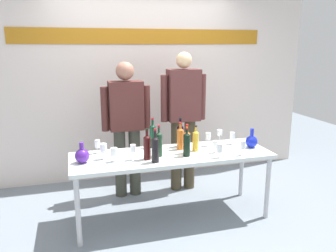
{
  "coord_description": "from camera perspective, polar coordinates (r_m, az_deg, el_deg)",
  "views": [
    {
      "loc": [
        -0.98,
        -3.26,
        1.85
      ],
      "look_at": [
        0.0,
        0.15,
        1.0
      ],
      "focal_mm": 36.18,
      "sensor_mm": 36.0,
      "label": 1
    }
  ],
  "objects": [
    {
      "name": "ground_plane",
      "position": [
        3.87,
        0.64,
        -15.04
      ],
      "size": [
        10.0,
        10.0,
        0.0
      ],
      "primitive_type": "plane",
      "color": "slate"
    },
    {
      "name": "back_wall",
      "position": [
        4.76,
        -4.18,
        9.29
      ],
      "size": [
        4.87,
        0.11,
        3.0
      ],
      "color": "silver",
      "rests_on": "ground"
    },
    {
      "name": "display_table",
      "position": [
        3.6,
        0.66,
        -5.59
      ],
      "size": [
        2.1,
        0.69,
        0.73
      ],
      "color": "white",
      "rests_on": "ground"
    },
    {
      "name": "decanter_blue_left",
      "position": [
        3.39,
        -14.27,
        -4.83
      ],
      "size": [
        0.14,
        0.14,
        0.21
      ],
      "color": "#4F2192",
      "rests_on": "display_table"
    },
    {
      "name": "decanter_blue_right",
      "position": [
        3.89,
        13.89,
        -2.49
      ],
      "size": [
        0.13,
        0.13,
        0.22
      ],
      "color": "#1424BD",
      "rests_on": "display_table"
    },
    {
      "name": "presenter_left",
      "position": [
        4.11,
        -7.03,
        0.77
      ],
      "size": [
        0.59,
        0.22,
        1.66
      ],
      "color": "#3C3C31",
      "rests_on": "ground"
    },
    {
      "name": "presenter_right",
      "position": [
        4.27,
        2.6,
        2.16
      ],
      "size": [
        0.59,
        0.22,
        1.77
      ],
      "color": "#413825",
      "rests_on": "ground"
    },
    {
      "name": "wine_bottle_0",
      "position": [
        3.66,
        4.67,
        -2.36
      ],
      "size": [
        0.07,
        0.07,
        0.28
      ],
      "color": "gold",
      "rests_on": "display_table"
    },
    {
      "name": "wine_bottle_1",
      "position": [
        3.47,
        -1.54,
        -2.93
      ],
      "size": [
        0.07,
        0.07,
        0.33
      ],
      "color": "#183621",
      "rests_on": "display_table"
    },
    {
      "name": "wine_bottle_2",
      "position": [
        3.77,
        -2.6,
        -1.52
      ],
      "size": [
        0.07,
        0.07,
        0.34
      ],
      "color": "#113724",
      "rests_on": "display_table"
    },
    {
      "name": "wine_bottle_3",
      "position": [
        3.57,
        3.18,
        -2.56
      ],
      "size": [
        0.07,
        0.07,
        0.31
      ],
      "color": "#CA6E22",
      "rests_on": "display_table"
    },
    {
      "name": "wine_bottle_4",
      "position": [
        3.7,
        2.06,
        -1.99
      ],
      "size": [
        0.07,
        0.07,
        0.31
      ],
      "color": "#CC6620",
      "rests_on": "display_table"
    },
    {
      "name": "wine_bottle_5",
      "position": [
        3.29,
        -2.16,
        -3.81
      ],
      "size": [
        0.07,
        0.07,
        0.34
      ],
      "color": "black",
      "rests_on": "display_table"
    },
    {
      "name": "wine_bottle_6",
      "position": [
        3.8,
        2.08,
        -1.47
      ],
      "size": [
        0.07,
        0.07,
        0.33
      ],
      "color": "black",
      "rests_on": "display_table"
    },
    {
      "name": "wine_bottle_7",
      "position": [
        3.38,
        -3.54,
        -3.42
      ],
      "size": [
        0.07,
        0.07,
        0.32
      ],
      "color": "#370C0D",
      "rests_on": "display_table"
    },
    {
      "name": "wine_bottle_8",
      "position": [
        3.48,
        3.17,
        -3.0
      ],
      "size": [
        0.07,
        0.07,
        0.3
      ],
      "color": "black",
      "rests_on": "display_table"
    },
    {
      "name": "wine_glass_left_0",
      "position": [
        3.44,
        -10.83,
        -3.68
      ],
      "size": [
        0.07,
        0.07,
        0.16
      ],
      "color": "white",
      "rests_on": "display_table"
    },
    {
      "name": "wine_glass_left_1",
      "position": [
        3.36,
        -9.08,
        -4.38
      ],
      "size": [
        0.07,
        0.07,
        0.14
      ],
      "color": "white",
      "rests_on": "display_table"
    },
    {
      "name": "wine_glass_left_2",
      "position": [
        3.64,
        -11.8,
        -3.01
      ],
      "size": [
        0.06,
        0.06,
        0.14
      ],
      "color": "white",
      "rests_on": "display_table"
    },
    {
      "name": "wine_glass_left_3",
      "position": [
        3.38,
        -5.91,
        -3.86
      ],
      "size": [
        0.06,
        0.06,
        0.16
      ],
      "color": "white",
      "rests_on": "display_table"
    },
    {
      "name": "wine_glass_right_0",
      "position": [
        3.63,
        8.02,
        -3.11
      ],
      "size": [
        0.06,
        0.06,
        0.13
      ],
      "color": "white",
      "rests_on": "display_table"
    },
    {
      "name": "wine_glass_right_1",
      "position": [
        3.97,
        10.77,
        -1.66
      ],
      "size": [
        0.06,
        0.06,
        0.14
      ],
      "color": "white",
      "rests_on": "display_table"
    },
    {
      "name": "wine_glass_right_2",
      "position": [
        3.47,
        8.66,
        -3.71
      ],
      "size": [
        0.06,
        0.06,
        0.15
      ],
      "color": "white",
      "rests_on": "display_table"
    },
    {
      "name": "wine_glass_right_3",
      "position": [
        3.85,
        6.76,
        -1.78
      ],
      "size": [
        0.06,
        0.06,
        0.15
      ],
      "color": "white",
      "rests_on": "display_table"
    },
    {
      "name": "wine_glass_right_4",
      "position": [
        3.59,
        12.47,
        -3.21
      ],
      "size": [
        0.06,
        0.06,
        0.15
      ],
      "color": "white",
      "rests_on": "display_table"
    },
    {
      "name": "wine_glass_right_5",
      "position": [
        4.03,
        8.69,
        -1.15
      ],
      "size": [
        0.06,
        0.06,
        0.15
      ],
      "color": "white",
      "rests_on": "display_table"
    }
  ]
}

